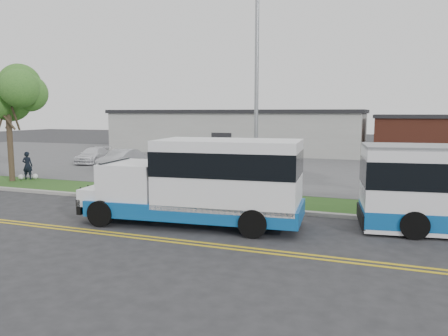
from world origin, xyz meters
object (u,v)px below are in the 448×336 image
at_px(shuttle_bus, 207,180).
at_px(parked_car_a, 121,159).
at_px(pedestrian, 27,165).
at_px(parked_car_b, 93,155).
at_px(tree_west, 7,94).
at_px(streetlight_near, 256,87).

bearing_deg(shuttle_bus, parked_car_a, 128.98).
bearing_deg(pedestrian, parked_car_b, -94.78).
bearing_deg(parked_car_b, shuttle_bus, -54.41).
xyz_separation_m(tree_west, streetlight_near, (15.00, -0.47, 0.11)).
bearing_deg(parked_car_b, pedestrian, -91.04).
distance_m(tree_west, shuttle_bus, 15.69).
bearing_deg(pedestrian, shuttle_bus, 141.75).
distance_m(tree_west, parked_car_a, 8.60).
relative_size(tree_west, shuttle_bus, 0.82).
xyz_separation_m(tree_west, parked_car_b, (-1.31, 9.30, -4.42)).
bearing_deg(parked_car_a, shuttle_bus, -46.02).
height_order(parked_car_a, parked_car_b, parked_car_a).
bearing_deg(tree_west, pedestrian, 63.30).
distance_m(shuttle_bus, parked_car_b, 21.29).
xyz_separation_m(pedestrian, parked_car_b, (-1.71, 8.50, -0.24)).
bearing_deg(streetlight_near, tree_west, 178.20).
relative_size(shuttle_bus, parked_car_b, 2.03).
relative_size(streetlight_near, parked_car_a, 2.24).
relative_size(streetlight_near, shuttle_bus, 1.13).
relative_size(tree_west, pedestrian, 4.13).
bearing_deg(parked_car_a, pedestrian, -113.66).
xyz_separation_m(tree_west, shuttle_bus, (14.49, -4.92, -3.45)).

